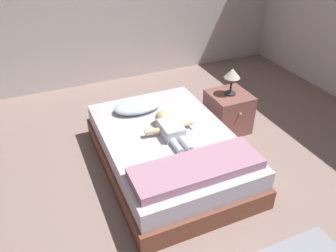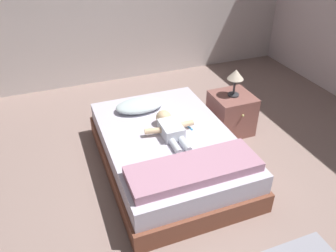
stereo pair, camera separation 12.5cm
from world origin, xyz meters
name	(u,v)px [view 1 (the left image)]	position (x,y,z in m)	size (l,w,h in m)	color
ground_plane	(186,214)	(0.00, 0.00, 0.00)	(8.00, 8.00, 0.00)	gray
bed	(168,151)	(0.12, 0.67, 0.20)	(1.27, 1.86, 0.40)	brown
pillow	(138,106)	(0.00, 1.23, 0.46)	(0.53, 0.31, 0.11)	silver
baby	(170,128)	(0.14, 0.69, 0.47)	(0.51, 0.62, 0.16)	silver
toothbrush	(188,126)	(0.36, 0.72, 0.41)	(0.04, 0.14, 0.02)	#3897DA
nightstand	(228,112)	(1.06, 1.04, 0.24)	(0.45, 0.48, 0.48)	#8B554D
lamp	(232,75)	(1.06, 1.04, 0.72)	(0.18, 0.18, 0.32)	#333338
blanket	(197,168)	(0.12, 0.06, 0.44)	(1.14, 0.40, 0.08)	#B68098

